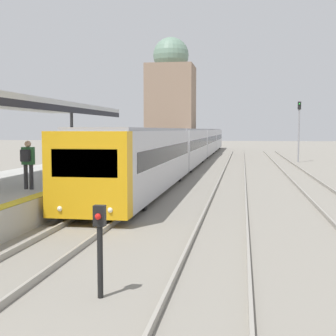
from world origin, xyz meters
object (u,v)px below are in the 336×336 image
(signal_mast_far, at_px, (299,125))
(train_near, at_px, (193,143))
(signal_post_near, at_px, (100,240))
(person_on_platform, at_px, (28,161))

(signal_mast_far, bearing_deg, train_near, 175.57)
(signal_post_near, bearing_deg, train_near, 93.43)
(signal_mast_far, bearing_deg, person_on_platform, -113.40)
(train_near, distance_m, signal_post_near, 36.25)
(person_on_platform, height_order, train_near, train_near)
(train_near, height_order, signal_mast_far, signal_mast_far)
(person_on_platform, distance_m, train_near, 28.99)
(signal_post_near, xyz_separation_m, signal_mast_far, (7.35, 35.44, 2.35))
(person_on_platform, bearing_deg, train_near, 84.74)
(signal_post_near, distance_m, signal_mast_far, 36.27)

